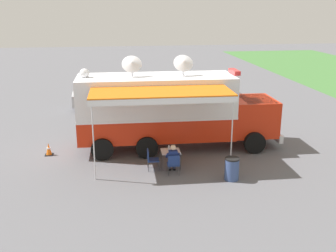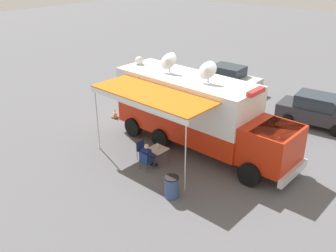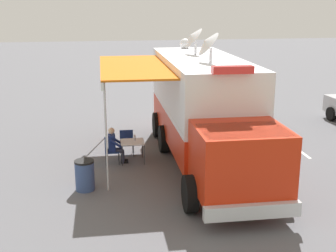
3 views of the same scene
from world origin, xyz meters
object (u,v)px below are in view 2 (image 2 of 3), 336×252
folding_chair_beside_table (142,148)px  seated_responder (148,155)px  folding_chair_at_table (145,160)px  car_behind_truck (229,79)px  car_far_corner (317,110)px  trash_bin (172,187)px  command_truck (197,111)px  water_bottle (158,146)px  traffic_cone (115,113)px  folding_table (157,150)px

folding_chair_beside_table → seated_responder: bearing=60.7°
folding_chair_at_table → car_behind_truck: size_ratio=0.20×
folding_chair_beside_table → seated_responder: seated_responder is taller
folding_chair_beside_table → car_far_corner: size_ratio=0.20×
trash_bin → folding_chair_beside_table: bearing=-115.6°
folding_chair_at_table → folding_chair_beside_table: same height
command_truck → water_bottle: bearing=-11.6°
seated_responder → car_far_corner: size_ratio=0.29×
water_bottle → car_behind_truck: car_behind_truck is taller
water_bottle → folding_chair_beside_table: water_bottle is taller
water_bottle → car_behind_truck: size_ratio=0.05×
water_bottle → traffic_cone: size_ratio=0.39×
traffic_cone → command_truck: bearing=92.2°
folding_table → command_truck: bearing=170.2°
seated_responder → traffic_cone: bearing=-117.8°
folding_chair_at_table → traffic_cone: size_ratio=1.50×
water_bottle → car_far_corner: (-8.81, 3.95, 0.05)m
trash_bin → car_behind_truck: 13.18m
folding_table → trash_bin: bearing=54.0°
command_truck → folding_chair_at_table: command_truck is taller
trash_bin → car_far_corner: (-10.49, 1.69, 0.42)m
traffic_cone → trash_bin: bearing=63.2°
folding_table → folding_chair_at_table: size_ratio=0.94×
command_truck → folding_table: command_truck is taller
car_far_corner → water_bottle: bearing=-24.2°
trash_bin → car_far_corner: car_far_corner is taller
seated_responder → traffic_cone: 6.04m
folding_chair_at_table → car_behind_truck: 11.73m
car_far_corner → seated_responder: bearing=-22.2°
command_truck → trash_bin: (4.01, 1.78, -1.49)m
folding_table → traffic_cone: (-2.20, -5.33, -0.39)m
folding_table → water_bottle: size_ratio=3.64×
folding_table → water_bottle: water_bottle is taller
command_truck → folding_table: bearing=-9.8°
command_truck → car_behind_truck: size_ratio=2.23×
trash_bin → traffic_cone: bearing=-116.8°
command_truck → car_far_corner: command_truck is taller
trash_bin → car_far_corner: 10.63m
water_bottle → folding_chair_at_table: water_bottle is taller
traffic_cone → car_far_corner: 11.40m
command_truck → seated_responder: size_ratio=7.63×
folding_chair_at_table → car_behind_truck: car_behind_truck is taller
command_truck → traffic_cone: bearing=-87.8°
seated_responder → water_bottle: bearing=-174.7°
folding_chair_beside_table → trash_bin: trash_bin is taller
command_truck → trash_bin: bearing=23.9°
water_bottle → command_truck: bearing=168.4°
water_bottle → folding_chair_beside_table: (0.22, -0.79, -0.32)m
folding_chair_beside_table → traffic_cone: folding_chair_beside_table is taller
folding_chair_beside_table → car_behind_truck: 10.89m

